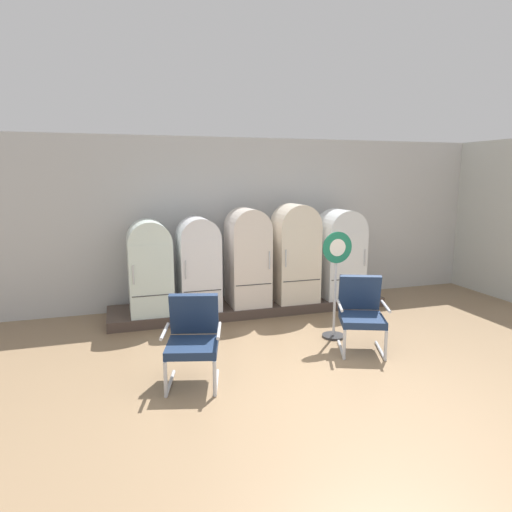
% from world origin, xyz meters
% --- Properties ---
extents(ground, '(12.00, 10.00, 0.05)m').
position_xyz_m(ground, '(0.00, 0.00, -0.03)').
color(ground, '#8B6F51').
extents(back_wall, '(11.76, 0.12, 2.88)m').
position_xyz_m(back_wall, '(0.00, 3.66, 1.45)').
color(back_wall, silver).
rests_on(back_wall, ground).
extents(side_wall_right, '(0.16, 2.20, 2.88)m').
position_xyz_m(side_wall_right, '(4.66, 2.47, 1.43)').
color(side_wall_right, beige).
rests_on(side_wall_right, ground).
extents(display_plinth, '(4.59, 0.95, 0.15)m').
position_xyz_m(display_plinth, '(0.00, 3.02, 0.08)').
color(display_plinth, '#493A32').
rests_on(display_plinth, ground).
extents(refrigerator_0, '(0.64, 0.72, 1.43)m').
position_xyz_m(refrigerator_0, '(-1.62, 2.94, 0.91)').
color(refrigerator_0, silver).
rests_on(refrigerator_0, display_plinth).
extents(refrigerator_1, '(0.62, 0.64, 1.46)m').
position_xyz_m(refrigerator_1, '(-0.88, 2.90, 0.93)').
color(refrigerator_1, white).
rests_on(refrigerator_1, display_plinth).
extents(refrigerator_2, '(0.63, 0.70, 1.57)m').
position_xyz_m(refrigerator_2, '(-0.07, 2.92, 0.99)').
color(refrigerator_2, silver).
rests_on(refrigerator_2, display_plinth).
extents(refrigerator_3, '(0.70, 0.61, 1.63)m').
position_xyz_m(refrigerator_3, '(0.75, 2.88, 1.02)').
color(refrigerator_3, beige).
rests_on(refrigerator_3, display_plinth).
extents(refrigerator_4, '(0.69, 0.66, 1.52)m').
position_xyz_m(refrigerator_4, '(1.60, 2.91, 0.95)').
color(refrigerator_4, white).
rests_on(refrigerator_4, display_plinth).
extents(armchair_left, '(0.72, 0.78, 0.96)m').
position_xyz_m(armchair_left, '(-1.35, 0.72, 0.52)').
color(armchair_left, silver).
rests_on(armchair_left, ground).
extents(armchair_right, '(0.76, 0.81, 0.96)m').
position_xyz_m(armchair_right, '(0.89, 0.99, 0.52)').
color(armchair_right, silver).
rests_on(armchair_right, ground).
extents(sign_stand, '(0.43, 0.32, 1.50)m').
position_xyz_m(sign_stand, '(0.76, 1.46, 0.71)').
color(sign_stand, '#2D2D30').
rests_on(sign_stand, ground).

